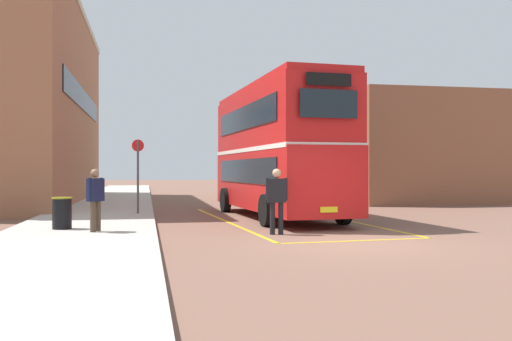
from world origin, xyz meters
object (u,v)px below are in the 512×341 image
object	(u,v)px
bus_stop_sign	(138,169)
double_decker_bus	(277,149)
pedestrian_boarding	(277,196)
pedestrian_waiting_near	(95,196)
single_deck_bus	(253,171)
litter_bin	(62,213)

from	to	relation	value
bus_stop_sign	double_decker_bus	bearing A→B (deg)	-12.49
pedestrian_boarding	pedestrian_waiting_near	distance (m)	4.76
bus_stop_sign	single_deck_bus	bearing A→B (deg)	65.92
pedestrian_boarding	pedestrian_waiting_near	bearing A→B (deg)	175.52
pedestrian_boarding	pedestrian_waiting_near	world-z (taller)	pedestrian_boarding
pedestrian_waiting_near	litter_bin	xyz separation A→B (m)	(-0.95, 0.87, -0.50)
double_decker_bus	bus_stop_sign	bearing A→B (deg)	167.51
single_deck_bus	litter_bin	world-z (taller)	single_deck_bus
single_deck_bus	pedestrian_boarding	bearing A→B (deg)	-99.30
double_decker_bus	litter_bin	bearing A→B (deg)	-150.63
pedestrian_waiting_near	pedestrian_boarding	bearing A→B (deg)	-4.48
pedestrian_waiting_near	bus_stop_sign	xyz separation A→B (m)	(0.99, 5.86, 0.70)
litter_bin	pedestrian_boarding	bearing A→B (deg)	-12.25
pedestrian_boarding	litter_bin	xyz separation A→B (m)	(-5.69, 1.24, -0.46)
double_decker_bus	bus_stop_sign	xyz separation A→B (m)	(-4.98, 1.10, -0.74)
single_deck_bus	pedestrian_boarding	world-z (taller)	single_deck_bus
single_deck_bus	pedestrian_waiting_near	distance (m)	24.27
single_deck_bus	bus_stop_sign	xyz separation A→B (m)	(-7.53, -16.85, 0.13)
double_decker_bus	single_deck_bus	bearing A→B (deg)	81.90
single_deck_bus	pedestrian_waiting_near	size ratio (longest dim) A/B	5.55
double_decker_bus	pedestrian_boarding	world-z (taller)	double_decker_bus
single_deck_bus	pedestrian_boarding	size ratio (longest dim) A/B	5.09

